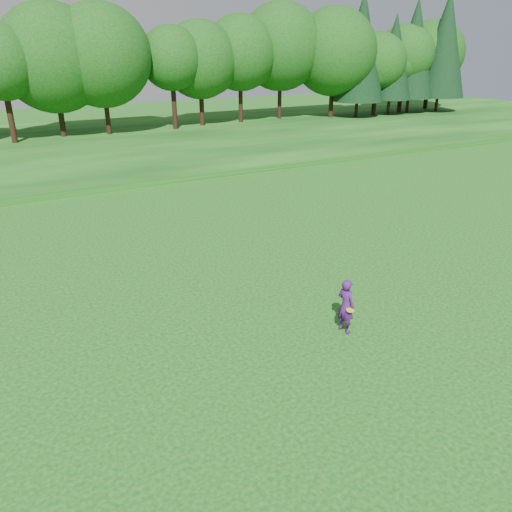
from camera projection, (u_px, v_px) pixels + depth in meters
ground at (273, 342)px, 15.24m from camera, size 140.00×140.00×0.00m
berm at (71, 148)px, 42.59m from camera, size 130.00×30.00×0.60m
walking_path at (112, 189)px, 31.39m from camera, size 130.00×1.60×0.04m
treeline at (50, 49)px, 42.79m from camera, size 104.00×7.00×15.00m
woman at (346, 306)px, 15.49m from camera, size 0.54×0.76×1.79m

